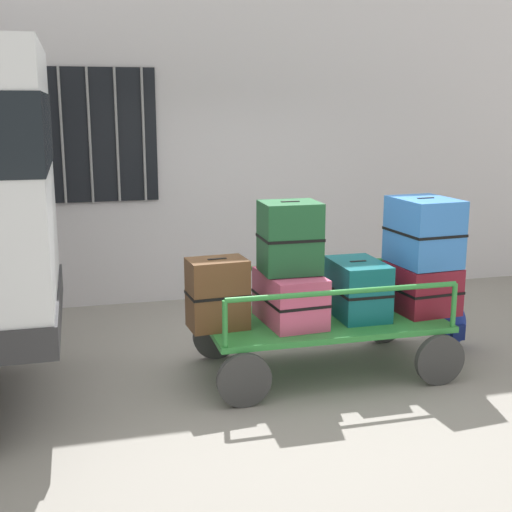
# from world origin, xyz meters

# --- Properties ---
(ground_plane) EXTENTS (40.00, 40.00, 0.00)m
(ground_plane) POSITION_xyz_m (0.00, 0.00, 0.00)
(ground_plane) COLOR gray
(building_wall) EXTENTS (12.00, 0.38, 5.00)m
(building_wall) POSITION_xyz_m (-0.01, 2.66, 2.50)
(building_wall) COLOR silver
(building_wall) RESTS_ON ground
(luggage_cart) EXTENTS (2.15, 1.16, 0.49)m
(luggage_cart) POSITION_xyz_m (0.33, -0.09, 0.39)
(luggage_cart) COLOR #2D8438
(luggage_cart) RESTS_ON ground
(cart_railing) EXTENTS (2.03, 1.02, 0.40)m
(cart_railing) POSITION_xyz_m (0.33, -0.09, 0.82)
(cart_railing) COLOR #2D8438
(cart_railing) RESTS_ON luggage_cart
(suitcase_left_bottom) EXTENTS (0.52, 0.38, 0.60)m
(suitcase_left_bottom) POSITION_xyz_m (-0.63, -0.10, 0.79)
(suitcase_left_bottom) COLOR brown
(suitcase_left_bottom) RESTS_ON luggage_cart
(suitcase_midleft_bottom) EXTENTS (0.52, 0.75, 0.44)m
(suitcase_midleft_bottom) POSITION_xyz_m (0.01, -0.11, 0.71)
(suitcase_midleft_bottom) COLOR #CC4C72
(suitcase_midleft_bottom) RESTS_ON luggage_cart
(suitcase_midleft_middle) EXTENTS (0.50, 0.43, 0.61)m
(suitcase_midleft_middle) POSITION_xyz_m (0.01, -0.09, 1.24)
(suitcase_midleft_middle) COLOR #194C28
(suitcase_midleft_middle) RESTS_ON suitcase_midleft_bottom
(suitcase_center_bottom) EXTENTS (0.43, 0.64, 0.50)m
(suitcase_center_bottom) POSITION_xyz_m (0.64, -0.09, 0.74)
(suitcase_center_bottom) COLOR #0F5960
(suitcase_center_bottom) RESTS_ON luggage_cart
(suitcase_midright_bottom) EXTENTS (0.57, 0.63, 0.43)m
(suitcase_midright_bottom) POSITION_xyz_m (1.28, -0.09, 0.71)
(suitcase_midright_bottom) COLOR maroon
(suitcase_midright_bottom) RESTS_ON luggage_cart
(suitcase_midright_middle) EXTENTS (0.54, 0.66, 0.61)m
(suitcase_midright_middle) POSITION_xyz_m (1.28, -0.07, 1.23)
(suitcase_midright_middle) COLOR #3372C6
(suitcase_midright_middle) RESTS_ON suitcase_midright_bottom
(backpack) EXTENTS (0.27, 0.22, 0.44)m
(backpack) POSITION_xyz_m (1.79, 0.17, 0.22)
(backpack) COLOR navy
(backpack) RESTS_ON ground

